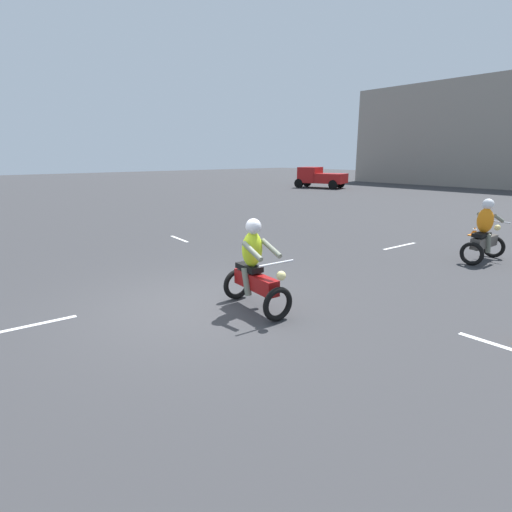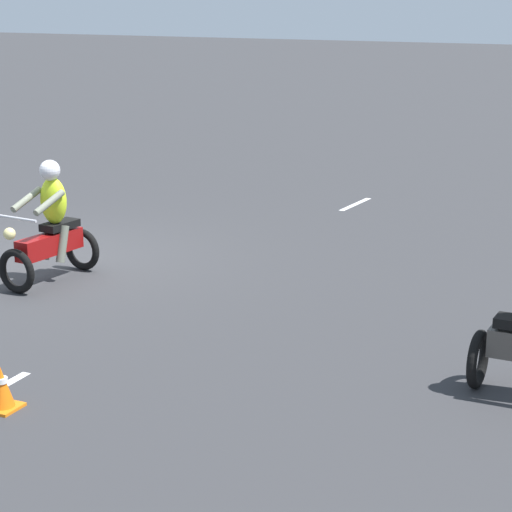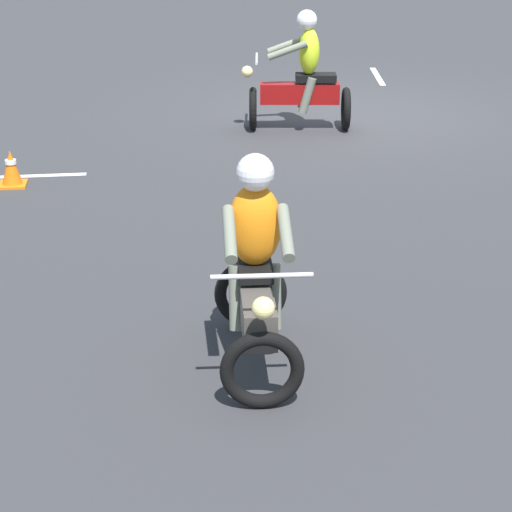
{
  "view_description": "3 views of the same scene",
  "coord_description": "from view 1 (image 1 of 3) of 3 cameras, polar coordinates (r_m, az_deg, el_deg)",
  "views": [
    {
      "loc": [
        6.04,
        -3.64,
        2.73
      ],
      "look_at": [
        0.82,
        0.77,
        1.0
      ],
      "focal_mm": 28.0,
      "sensor_mm": 36.0,
      "label": 1
    },
    {
      "loc": [
        11.44,
        8.85,
        3.89
      ],
      "look_at": [
        1.45,
        4.16,
        0.9
      ],
      "focal_mm": 70.0,
      "sensor_mm": 36.0,
      "label": 2
    },
    {
      "loc": [
        2.75,
        14.31,
        3.7
      ],
      "look_at": [
        2.09,
        7.54,
        0.9
      ],
      "focal_mm": 70.0,
      "sensor_mm": 36.0,
      "label": 3
    }
  ],
  "objects": [
    {
      "name": "pickup_truck",
      "position": [
        35.13,
        9.08,
        11.1
      ],
      "size": [
        4.53,
        3.13,
        1.73
      ],
      "rotation": [
        0.0,
        0.0,
        1.89
      ],
      "color": "black",
      "rests_on": "ground"
    },
    {
      "name": "lane_stripe_s",
      "position": [
        7.64,
        -29.54,
        -8.65
      ],
      "size": [
        0.22,
        1.42,
        0.01
      ],
      "primitive_type": "cube",
      "rotation": [
        0.0,
        0.0,
        6.2
      ],
      "color": "silver",
      "rests_on": "ground"
    },
    {
      "name": "traffic_cone_mid_left",
      "position": [
        15.87,
        28.75,
        3.09
      ],
      "size": [
        0.32,
        0.32,
        0.31
      ],
      "color": "orange",
      "rests_on": "ground"
    },
    {
      "name": "lane_stripe_n",
      "position": [
        13.11,
        19.85,
        1.35
      ],
      "size": [
        0.2,
        1.58,
        0.01
      ],
      "primitive_type": "cube",
      "rotation": [
        0.0,
        0.0,
        3.08
      ],
      "color": "silver",
      "rests_on": "ground"
    },
    {
      "name": "motorcycle_rider_background",
      "position": [
        12.0,
        29.86,
        2.69
      ],
      "size": [
        0.7,
        1.52,
        1.66
      ],
      "rotation": [
        0.0,
        0.0,
        6.25
      ],
      "color": "black",
      "rests_on": "ground"
    },
    {
      "name": "ground_plane",
      "position": [
        7.56,
        -8.56,
        -7.13
      ],
      "size": [
        120.0,
        120.0,
        0.0
      ],
      "primitive_type": "plane",
      "color": "#333335"
    },
    {
      "name": "motorcycle_rider_foreground",
      "position": [
        7.15,
        -0.16,
        -2.07
      ],
      "size": [
        1.54,
        0.78,
        1.66
      ],
      "rotation": [
        0.0,
        0.0,
        4.61
      ],
      "color": "black",
      "rests_on": "ground"
    },
    {
      "name": "lane_stripe_w",
      "position": [
        13.64,
        -10.9,
        2.42
      ],
      "size": [
        1.25,
        0.19,
        0.01
      ],
      "primitive_type": "cube",
      "rotation": [
        0.0,
        0.0,
        4.64
      ],
      "color": "silver",
      "rests_on": "ground"
    }
  ]
}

